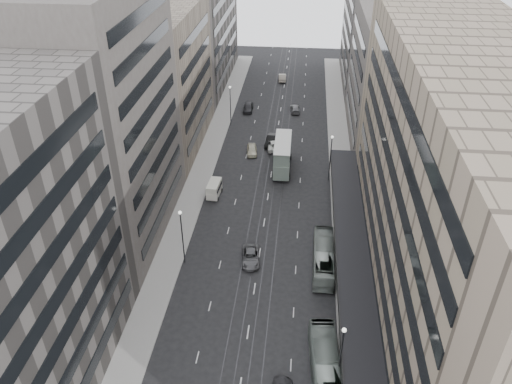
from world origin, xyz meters
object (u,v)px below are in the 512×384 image
at_px(bus_far, 323,257).
at_px(double_decker, 283,154).
at_px(panel_van, 214,189).
at_px(sedan_2, 251,257).
at_px(bus_near, 326,370).

bearing_deg(bus_far, double_decker, -74.13).
height_order(panel_van, sedan_2, panel_van).
xyz_separation_m(panel_van, sedan_2, (7.50, -15.19, -0.67)).
distance_m(double_decker, sedan_2, 25.09).
xyz_separation_m(bus_near, double_decker, (-6.76, 42.52, 1.27)).
relative_size(panel_van, sedan_2, 0.81).
height_order(bus_near, bus_far, bus_near).
xyz_separation_m(double_decker, sedan_2, (-2.78, -24.84, -2.20)).
height_order(bus_near, panel_van, bus_near).
bearing_deg(panel_van, bus_far, -38.25).
distance_m(double_decker, panel_van, 14.19).
bearing_deg(sedan_2, panel_van, 109.74).
height_order(bus_far, double_decker, double_decker).
relative_size(bus_far, double_decker, 1.11).
bearing_deg(sedan_2, bus_near, -68.18).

